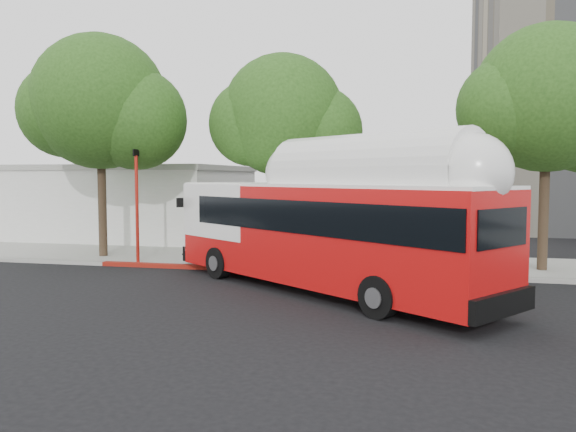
{
  "coord_description": "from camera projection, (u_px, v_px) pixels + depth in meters",
  "views": [
    {
      "loc": [
        4.38,
        -16.55,
        3.61
      ],
      "look_at": [
        -0.09,
        3.0,
        2.21
      ],
      "focal_mm": 35.0,
      "sensor_mm": 36.0,
      "label": 1
    }
  ],
  "objects": [
    {
      "name": "ground",
      "position": [
        269.0,
        294.0,
        17.32
      ],
      "size": [
        120.0,
        120.0,
        0.0
      ],
      "primitive_type": "plane",
      "color": "black",
      "rests_on": "ground"
    },
    {
      "name": "sidewalk",
      "position": [
        309.0,
        261.0,
        23.63
      ],
      "size": [
        60.0,
        5.0,
        0.15
      ],
      "primitive_type": "cube",
      "color": "gray",
      "rests_on": "ground"
    },
    {
      "name": "curb_strip",
      "position": [
        296.0,
        271.0,
        21.1
      ],
      "size": [
        60.0,
        0.3,
        0.15
      ],
      "primitive_type": "cube",
      "color": "gray",
      "rests_on": "ground"
    },
    {
      "name": "red_curb_segment",
      "position": [
        220.0,
        268.0,
        21.77
      ],
      "size": [
        10.0,
        0.32,
        0.16
      ],
      "primitive_type": "cube",
      "color": "maroon",
      "rests_on": "ground"
    },
    {
      "name": "street_tree_left",
      "position": [
        111.0,
        107.0,
        24.16
      ],
      "size": [
        6.67,
        5.8,
        9.74
      ],
      "color": "#2D2116",
      "rests_on": "ground"
    },
    {
      "name": "street_tree_mid",
      "position": [
        293.0,
        121.0,
        22.93
      ],
      "size": [
        5.75,
        5.0,
        8.62
      ],
      "color": "#2D2116",
      "rests_on": "ground"
    },
    {
      "name": "street_tree_right",
      "position": [
        560.0,
        104.0,
        20.48
      ],
      "size": [
        6.21,
        5.4,
        9.18
      ],
      "color": "#2D2116",
      "rests_on": "ground"
    },
    {
      "name": "low_commercial_bldg",
      "position": [
        105.0,
        201.0,
        33.9
      ],
      "size": [
        16.2,
        10.2,
        4.25
      ],
      "color": "silver",
      "rests_on": "ground"
    },
    {
      "name": "transit_bus",
      "position": [
        322.0,
        234.0,
        17.51
      ],
      "size": [
        11.86,
        9.7,
        3.89
      ],
      "rotation": [
        0.0,
        0.0,
        -0.65
      ],
      "color": "#BC0D0D",
      "rests_on": "ground"
    },
    {
      "name": "signal_pole",
      "position": [
        137.0,
        206.0,
        22.61
      ],
      "size": [
        0.13,
        0.45,
        4.71
      ],
      "color": "#A31A11",
      "rests_on": "ground"
    }
  ]
}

